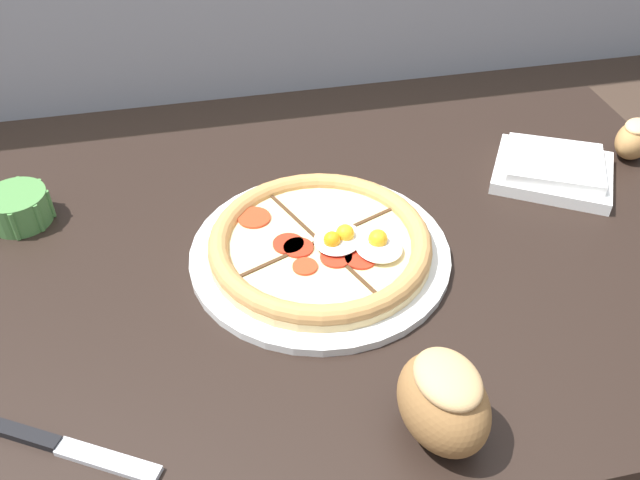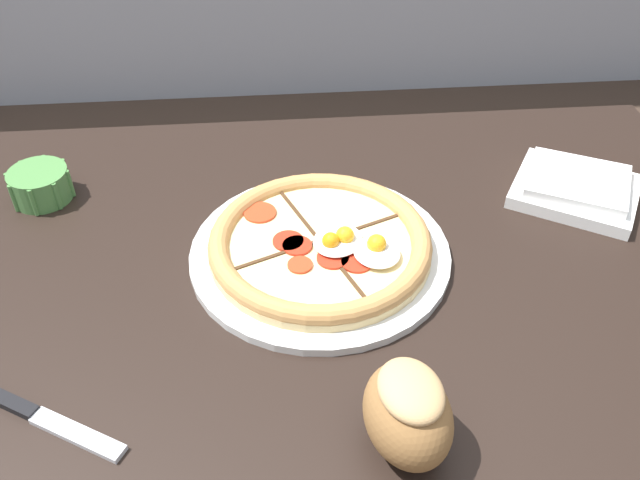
{
  "view_description": "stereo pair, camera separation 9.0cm",
  "coord_description": "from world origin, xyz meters",
  "px_view_note": "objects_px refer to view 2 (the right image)",
  "views": [
    {
      "loc": [
        -0.08,
        -0.67,
        1.34
      ],
      "look_at": [
        0.06,
        0.01,
        0.75
      ],
      "focal_mm": 38.0,
      "sensor_mm": 36.0,
      "label": 1
    },
    {
      "loc": [
        0.01,
        -0.68,
        1.34
      ],
      "look_at": [
        0.06,
        0.01,
        0.75
      ],
      "focal_mm": 38.0,
      "sensor_mm": 36.0,
      "label": 2
    }
  ],
  "objects_px": {
    "ramekin_bowl": "(40,184)",
    "napkin_folded": "(576,188)",
    "knife_main": "(45,419)",
    "dining_table": "(277,316)",
    "pizza": "(321,246)",
    "bread_piece_mid": "(408,412)"
  },
  "relations": [
    {
      "from": "pizza",
      "to": "ramekin_bowl",
      "type": "height_order",
      "value": "pizza"
    },
    {
      "from": "ramekin_bowl",
      "to": "napkin_folded",
      "type": "xyz_separation_m",
      "value": [
        0.8,
        -0.06,
        -0.01
      ]
    },
    {
      "from": "dining_table",
      "to": "pizza",
      "type": "xyz_separation_m",
      "value": [
        0.06,
        0.01,
        0.12
      ]
    },
    {
      "from": "ramekin_bowl",
      "to": "napkin_folded",
      "type": "bearing_deg",
      "value": -4.63
    },
    {
      "from": "bread_piece_mid",
      "to": "knife_main",
      "type": "height_order",
      "value": "bread_piece_mid"
    },
    {
      "from": "dining_table",
      "to": "ramekin_bowl",
      "type": "height_order",
      "value": "ramekin_bowl"
    },
    {
      "from": "bread_piece_mid",
      "to": "knife_main",
      "type": "relative_size",
      "value": 0.72
    },
    {
      "from": "bread_piece_mid",
      "to": "knife_main",
      "type": "distance_m",
      "value": 0.38
    },
    {
      "from": "ramekin_bowl",
      "to": "bread_piece_mid",
      "type": "xyz_separation_m",
      "value": [
        0.47,
        -0.47,
        0.03
      ]
    },
    {
      "from": "napkin_folded",
      "to": "ramekin_bowl",
      "type": "bearing_deg",
      "value": 175.37
    },
    {
      "from": "napkin_folded",
      "to": "bread_piece_mid",
      "type": "bearing_deg",
      "value": -129.75
    },
    {
      "from": "dining_table",
      "to": "pizza",
      "type": "height_order",
      "value": "pizza"
    },
    {
      "from": "pizza",
      "to": "napkin_folded",
      "type": "bearing_deg",
      "value": 14.89
    },
    {
      "from": "ramekin_bowl",
      "to": "napkin_folded",
      "type": "height_order",
      "value": "ramekin_bowl"
    },
    {
      "from": "dining_table",
      "to": "knife_main",
      "type": "height_order",
      "value": "knife_main"
    },
    {
      "from": "dining_table",
      "to": "pizza",
      "type": "bearing_deg",
      "value": 6.29
    },
    {
      "from": "pizza",
      "to": "ramekin_bowl",
      "type": "bearing_deg",
      "value": 157.33
    },
    {
      "from": "pizza",
      "to": "bread_piece_mid",
      "type": "distance_m",
      "value": 0.3
    },
    {
      "from": "ramekin_bowl",
      "to": "knife_main",
      "type": "xyz_separation_m",
      "value": [
        0.09,
        -0.41,
        -0.02
      ]
    },
    {
      "from": "ramekin_bowl",
      "to": "knife_main",
      "type": "height_order",
      "value": "ramekin_bowl"
    },
    {
      "from": "pizza",
      "to": "knife_main",
      "type": "xyz_separation_m",
      "value": [
        -0.32,
        -0.24,
        -0.02
      ]
    },
    {
      "from": "knife_main",
      "to": "dining_table",
      "type": "bearing_deg",
      "value": 72.43
    }
  ]
}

